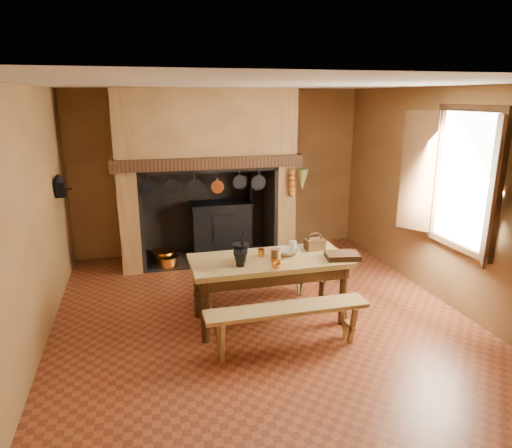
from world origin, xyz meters
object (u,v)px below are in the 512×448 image
at_px(coffee_grinder, 241,255).
at_px(wicker_basket, 315,244).
at_px(work_table, 269,268).
at_px(mixing_bowl, 287,252).
at_px(iron_range, 221,228).
at_px(bench_front, 287,318).

relative_size(coffee_grinder, wicker_basket, 0.72).
bearing_deg(work_table, wicker_basket, 15.12).
xyz_separation_m(mixing_bowl, wicker_basket, (0.39, 0.10, 0.04)).
height_order(mixing_bowl, wicker_basket, wicker_basket).
bearing_deg(coffee_grinder, mixing_bowl, 24.24).
relative_size(coffee_grinder, mixing_bowl, 0.59).
bearing_deg(iron_range, mixing_bowl, -81.70).
xyz_separation_m(work_table, bench_front, (0.00, -0.69, -0.31)).
relative_size(work_table, coffee_grinder, 10.88).
distance_m(iron_range, wicker_basket, 2.55).
bearing_deg(coffee_grinder, iron_range, 103.11).
bearing_deg(bench_front, mixing_bowl, 71.92).
relative_size(work_table, bench_front, 1.05).
bearing_deg(wicker_basket, iron_range, 106.11).
xyz_separation_m(bench_front, mixing_bowl, (0.25, 0.77, 0.47)).
height_order(bench_front, wicker_basket, wicker_basket).
bearing_deg(wicker_basket, coffee_grinder, -172.06).
bearing_deg(wicker_basket, mixing_bowl, -167.33).
bearing_deg(bench_front, work_table, 90.00).
bearing_deg(coffee_grinder, work_table, 16.09).
distance_m(bench_front, mixing_bowl, 0.93).
bearing_deg(mixing_bowl, wicker_basket, 14.11).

